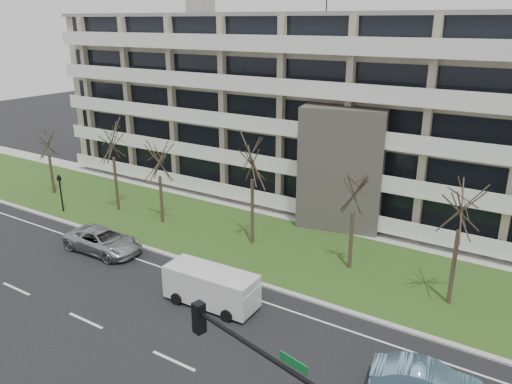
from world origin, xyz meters
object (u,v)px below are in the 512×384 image
Objects in this scene: white_van at (212,285)px; blue_sedan at (427,382)px; pedestrian_signal at (60,188)px; silver_pickup at (103,241)px.

blue_sedan is at bearing -7.01° from white_van.
white_van is at bearing 73.98° from blue_sedan.
white_van is at bearing -8.01° from pedestrian_signal.
blue_sedan is at bearing -97.43° from silver_pickup.
blue_sedan is 30.86m from pedestrian_signal.
silver_pickup is 9.14m from pedestrian_signal.
blue_sedan is (21.87, -2.33, -0.03)m from silver_pickup.
silver_pickup is 1.24× the size of blue_sedan.
pedestrian_signal reaches higher than blue_sedan.
pedestrian_signal is at bearing 163.88° from white_van.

